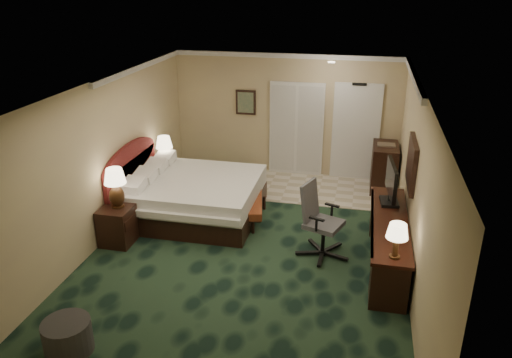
% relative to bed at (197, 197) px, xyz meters
% --- Properties ---
extents(floor, '(5.00, 7.50, 0.00)m').
position_rel_bed_xyz_m(floor, '(1.26, -1.19, -0.36)').
color(floor, black).
rests_on(floor, ground).
extents(ceiling, '(5.00, 7.50, 0.00)m').
position_rel_bed_xyz_m(ceiling, '(1.26, -1.19, 2.34)').
color(ceiling, silver).
rests_on(ceiling, wall_back).
extents(wall_back, '(5.00, 0.00, 2.70)m').
position_rel_bed_xyz_m(wall_back, '(1.26, 2.56, 0.99)').
color(wall_back, tan).
rests_on(wall_back, ground).
extents(wall_front, '(5.00, 0.00, 2.70)m').
position_rel_bed_xyz_m(wall_front, '(1.26, -4.94, 0.99)').
color(wall_front, tan).
rests_on(wall_front, ground).
extents(wall_left, '(0.00, 7.50, 2.70)m').
position_rel_bed_xyz_m(wall_left, '(-1.24, -1.19, 0.99)').
color(wall_left, tan).
rests_on(wall_left, ground).
extents(wall_right, '(0.00, 7.50, 2.70)m').
position_rel_bed_xyz_m(wall_right, '(3.76, -1.19, 0.99)').
color(wall_right, tan).
rests_on(wall_right, ground).
extents(crown_molding, '(5.00, 7.50, 0.10)m').
position_rel_bed_xyz_m(crown_molding, '(1.26, -1.19, 2.29)').
color(crown_molding, white).
rests_on(crown_molding, wall_back).
extents(tile_patch, '(3.20, 1.70, 0.01)m').
position_rel_bed_xyz_m(tile_patch, '(2.16, 1.71, -0.36)').
color(tile_patch, '#B5AA8E').
rests_on(tile_patch, ground).
extents(headboard, '(0.12, 2.00, 1.40)m').
position_rel_bed_xyz_m(headboard, '(-1.18, -0.19, 0.34)').
color(headboard, '#4D0D15').
rests_on(headboard, ground).
extents(entry_door, '(1.02, 0.06, 2.18)m').
position_rel_bed_xyz_m(entry_door, '(2.81, 2.53, 0.69)').
color(entry_door, white).
rests_on(entry_door, ground).
extents(closet_doors, '(1.20, 0.06, 2.10)m').
position_rel_bed_xyz_m(closet_doors, '(1.51, 2.52, 0.69)').
color(closet_doors, '#B5B5B5').
rests_on(closet_doors, ground).
extents(wall_art, '(0.45, 0.06, 0.55)m').
position_rel_bed_xyz_m(wall_art, '(0.36, 2.52, 1.24)').
color(wall_art, '#486755').
rests_on(wall_art, wall_back).
extents(wall_mirror, '(0.05, 0.95, 0.75)m').
position_rel_bed_xyz_m(wall_mirror, '(3.72, -0.59, 1.19)').
color(wall_mirror, white).
rests_on(wall_mirror, wall_right).
extents(bed, '(2.28, 2.11, 0.72)m').
position_rel_bed_xyz_m(bed, '(0.00, 0.00, 0.00)').
color(bed, white).
rests_on(bed, ground).
extents(nightstand_near, '(0.52, 0.59, 0.65)m').
position_rel_bed_xyz_m(nightstand_near, '(-0.96, -1.28, -0.04)').
color(nightstand_near, black).
rests_on(nightstand_near, ground).
extents(nightstand_far, '(0.47, 0.54, 0.59)m').
position_rel_bed_xyz_m(nightstand_far, '(-0.99, 0.90, -0.07)').
color(nightstand_far, black).
rests_on(nightstand_far, ground).
extents(lamp_near, '(0.41, 0.41, 0.68)m').
position_rel_bed_xyz_m(lamp_near, '(-0.95, -1.23, 0.62)').
color(lamp_near, black).
rests_on(lamp_near, nightstand_near).
extents(lamp_far, '(0.40, 0.40, 0.64)m').
position_rel_bed_xyz_m(lamp_far, '(-0.95, 0.88, 0.54)').
color(lamp_far, black).
rests_on(lamp_far, nightstand_far).
extents(bed_bench, '(0.65, 1.25, 0.40)m').
position_rel_bed_xyz_m(bed_bench, '(1.04, 0.01, -0.16)').
color(bed_bench, maroon).
rests_on(bed_bench, ground).
extents(ottoman, '(0.65, 0.65, 0.41)m').
position_rel_bed_xyz_m(ottoman, '(-0.33, -3.87, -0.15)').
color(ottoman, '#2E2D31').
rests_on(ottoman, ground).
extents(desk, '(0.56, 2.61, 0.75)m').
position_rel_bed_xyz_m(desk, '(3.46, -1.01, 0.01)').
color(desk, black).
rests_on(desk, ground).
extents(tv, '(0.16, 0.88, 0.69)m').
position_rel_bed_xyz_m(tv, '(3.46, -0.36, 0.73)').
color(tv, black).
rests_on(tv, desk).
extents(desk_lamp, '(0.36, 0.36, 0.51)m').
position_rel_bed_xyz_m(desk_lamp, '(3.49, -2.10, 0.64)').
color(desk_lamp, black).
rests_on(desk_lamp, desk).
extents(desk_chair, '(0.89, 0.87, 1.22)m').
position_rel_bed_xyz_m(desk_chair, '(2.46, -0.96, 0.25)').
color(desk_chair, '#575757').
rests_on(desk_chair, ground).
extents(minibar, '(0.51, 0.92, 0.98)m').
position_rel_bed_xyz_m(minibar, '(3.45, 2.01, 0.13)').
color(minibar, black).
rests_on(minibar, ground).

